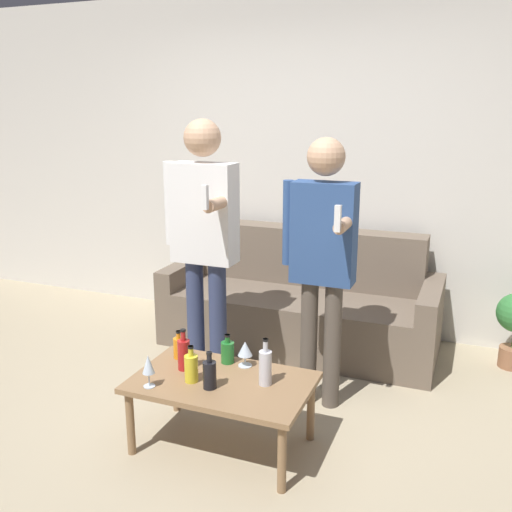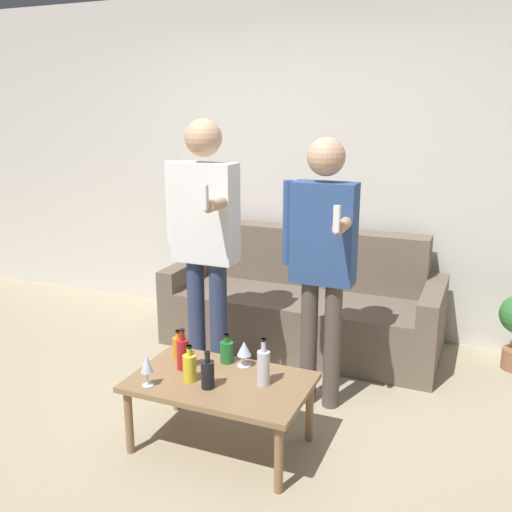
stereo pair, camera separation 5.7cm
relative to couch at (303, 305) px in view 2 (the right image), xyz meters
name	(u,v)px [view 2 (the right image)]	position (x,y,z in m)	size (l,w,h in m)	color
ground_plane	(198,435)	(-0.14, -1.48, -0.31)	(16.00, 16.00, 0.00)	tan
wall_back	(308,164)	(-0.14, 0.47, 1.04)	(8.00, 0.06, 2.70)	silver
couch	(303,305)	(0.00, 0.00, 0.00)	(2.07, 0.81, 0.88)	#6B5B4C
coffee_table	(220,387)	(0.03, -1.52, 0.04)	(0.95, 0.59, 0.40)	#8E6B47
bottle_orange	(190,367)	(-0.11, -1.59, 0.17)	(0.07, 0.07, 0.20)	yellow
bottle_green	(183,353)	(-0.22, -1.48, 0.18)	(0.07, 0.07, 0.24)	#B21E1E
bottle_dark	(208,373)	(0.01, -1.63, 0.17)	(0.07, 0.07, 0.20)	black
bottle_yellow	(264,367)	(0.26, -1.48, 0.19)	(0.07, 0.07, 0.26)	silver
bottle_red	(178,347)	(-0.32, -1.36, 0.15)	(0.06, 0.06, 0.17)	orange
bottle_clear	(227,351)	(-0.03, -1.32, 0.16)	(0.08, 0.08, 0.17)	#23752D
wine_glass_near	(244,349)	(0.08, -1.32, 0.19)	(0.08, 0.08, 0.15)	silver
wine_glass_far	(147,364)	(-0.29, -1.73, 0.21)	(0.06, 0.06, 0.18)	silver
person_standing_left	(205,232)	(-0.40, -0.86, 0.73)	(0.49, 0.44, 1.74)	navy
person_standing_right	(322,251)	(0.39, -0.87, 0.68)	(0.44, 0.41, 1.64)	brown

